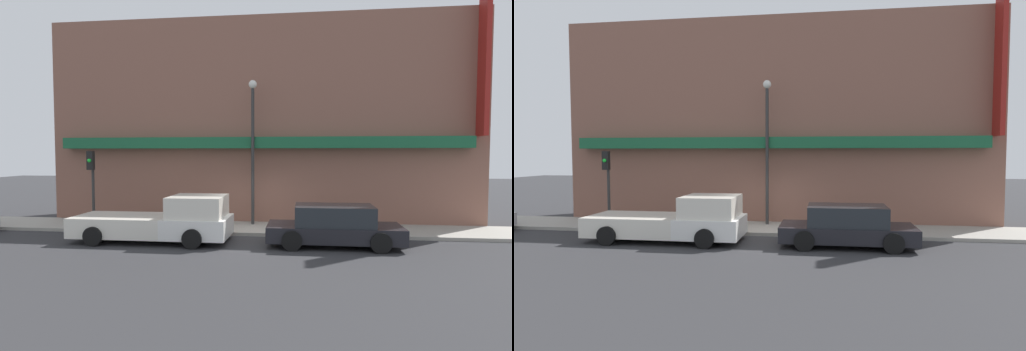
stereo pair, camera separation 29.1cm
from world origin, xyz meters
TOP-DOWN VIEW (x-y plane):
  - ground_plane at (0.00, 0.00)m, footprint 80.00×80.00m
  - sidewalk at (0.00, 1.33)m, footprint 36.00×2.66m
  - building at (0.02, 4.14)m, footprint 19.80×3.80m
  - pickup_truck at (-3.08, -1.27)m, footprint 5.75×2.25m
  - parked_car at (3.11, -1.27)m, footprint 4.66×2.03m
  - fire_hydrant at (-2.47, 0.77)m, footprint 0.18×0.18m
  - street_lamp at (-0.17, 1.95)m, footprint 0.36×0.36m
  - traffic_light at (-6.95, 0.71)m, footprint 0.28×0.42m

SIDE VIEW (x-z plane):
  - ground_plane at x=0.00m, z-range 0.00..0.00m
  - sidewalk at x=0.00m, z-range 0.00..0.14m
  - fire_hydrant at x=-2.47m, z-range 0.13..0.81m
  - parked_car at x=3.11m, z-range -0.02..1.42m
  - pickup_truck at x=-3.08m, z-range -0.10..1.61m
  - traffic_light at x=-6.95m, z-range 0.76..3.97m
  - street_lamp at x=-0.17m, z-range 0.86..7.15m
  - building at x=0.02m, z-range -1.00..10.46m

